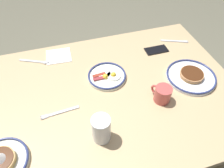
{
  "coord_description": "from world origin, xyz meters",
  "views": [
    {
      "loc": [
        0.16,
        0.7,
        1.59
      ],
      "look_at": [
        -0.07,
        -0.03,
        0.76
      ],
      "focal_mm": 34.1,
      "sensor_mm": 36.0,
      "label": 1
    }
  ],
  "objects_px": {
    "plate_far_companion": "(191,76)",
    "tea_spoon": "(39,62)",
    "cell_phone": "(156,50)",
    "plate_near_main": "(107,76)",
    "paper_napkin": "(59,56)",
    "plate_center_pancakes": "(1,161)",
    "fork_near": "(60,112)",
    "fork_far": "(175,41)",
    "coffee_mug": "(162,94)",
    "drinking_glass": "(101,130)"
  },
  "relations": [
    {
      "from": "coffee_mug",
      "to": "paper_napkin",
      "type": "relative_size",
      "value": 0.72
    },
    {
      "from": "coffee_mug",
      "to": "paper_napkin",
      "type": "xyz_separation_m",
      "value": [
        0.46,
        -0.5,
        -0.04
      ]
    },
    {
      "from": "coffee_mug",
      "to": "plate_near_main",
      "type": "bearing_deg",
      "value": -46.4
    },
    {
      "from": "plate_center_pancakes",
      "to": "fork_near",
      "type": "relative_size",
      "value": 1.14
    },
    {
      "from": "plate_near_main",
      "to": "tea_spoon",
      "type": "height_order",
      "value": "plate_near_main"
    },
    {
      "from": "plate_near_main",
      "to": "paper_napkin",
      "type": "relative_size",
      "value": 1.44
    },
    {
      "from": "plate_center_pancakes",
      "to": "paper_napkin",
      "type": "xyz_separation_m",
      "value": [
        -0.31,
        -0.62,
        -0.02
      ]
    },
    {
      "from": "plate_near_main",
      "to": "fork_far",
      "type": "xyz_separation_m",
      "value": [
        -0.53,
        -0.19,
        -0.01
      ]
    },
    {
      "from": "plate_center_pancakes",
      "to": "plate_far_companion",
      "type": "xyz_separation_m",
      "value": [
        -0.99,
        -0.21,
        -0.0
      ]
    },
    {
      "from": "paper_napkin",
      "to": "plate_far_companion",
      "type": "bearing_deg",
      "value": 149.22
    },
    {
      "from": "plate_center_pancakes",
      "to": "fork_far",
      "type": "distance_m",
      "value": 1.2
    },
    {
      "from": "drinking_glass",
      "to": "fork_far",
      "type": "height_order",
      "value": "drinking_glass"
    },
    {
      "from": "cell_phone",
      "to": "plate_near_main",
      "type": "bearing_deg",
      "value": 21.69
    },
    {
      "from": "coffee_mug",
      "to": "tea_spoon",
      "type": "xyz_separation_m",
      "value": [
        0.58,
        -0.48,
        -0.04
      ]
    },
    {
      "from": "paper_napkin",
      "to": "fork_far",
      "type": "xyz_separation_m",
      "value": [
        -0.77,
        0.07,
        0.0
      ]
    },
    {
      "from": "drinking_glass",
      "to": "tea_spoon",
      "type": "xyz_separation_m",
      "value": [
        0.24,
        -0.6,
        -0.06
      ]
    },
    {
      "from": "plate_center_pancakes",
      "to": "paper_napkin",
      "type": "bearing_deg",
      "value": -116.43
    },
    {
      "from": "plate_far_companion",
      "to": "coffee_mug",
      "type": "relative_size",
      "value": 2.56
    },
    {
      "from": "cell_phone",
      "to": "fork_far",
      "type": "bearing_deg",
      "value": -160.91
    },
    {
      "from": "tea_spoon",
      "to": "plate_near_main",
      "type": "bearing_deg",
      "value": 145.62
    },
    {
      "from": "fork_near",
      "to": "drinking_glass",
      "type": "bearing_deg",
      "value": 130.86
    },
    {
      "from": "plate_near_main",
      "to": "tea_spoon",
      "type": "distance_m",
      "value": 0.44
    },
    {
      "from": "cell_phone",
      "to": "tea_spoon",
      "type": "xyz_separation_m",
      "value": [
        0.73,
        -0.11,
        0.0
      ]
    },
    {
      "from": "drinking_glass",
      "to": "paper_napkin",
      "type": "xyz_separation_m",
      "value": [
        0.11,
        -0.62,
        -0.06
      ]
    },
    {
      "from": "tea_spoon",
      "to": "plate_far_companion",
      "type": "bearing_deg",
      "value": 154.41
    },
    {
      "from": "plate_far_companion",
      "to": "fork_near",
      "type": "xyz_separation_m",
      "value": [
        0.74,
        0.02,
        -0.01
      ]
    },
    {
      "from": "paper_napkin",
      "to": "plate_center_pancakes",
      "type": "bearing_deg",
      "value": 63.57
    },
    {
      "from": "coffee_mug",
      "to": "drinking_glass",
      "type": "bearing_deg",
      "value": 18.81
    },
    {
      "from": "fork_far",
      "to": "cell_phone",
      "type": "bearing_deg",
      "value": 18.3
    },
    {
      "from": "plate_far_companion",
      "to": "cell_phone",
      "type": "distance_m",
      "value": 0.29
    },
    {
      "from": "plate_near_main",
      "to": "cell_phone",
      "type": "xyz_separation_m",
      "value": [
        -0.37,
        -0.14,
        -0.01
      ]
    },
    {
      "from": "fork_near",
      "to": "paper_napkin",
      "type": "bearing_deg",
      "value": -96.55
    },
    {
      "from": "plate_near_main",
      "to": "fork_near",
      "type": "relative_size",
      "value": 1.13
    },
    {
      "from": "plate_far_companion",
      "to": "coffee_mug",
      "type": "xyz_separation_m",
      "value": [
        0.23,
        0.09,
        0.03
      ]
    },
    {
      "from": "drinking_glass",
      "to": "fork_near",
      "type": "bearing_deg",
      "value": -49.14
    },
    {
      "from": "tea_spoon",
      "to": "paper_napkin",
      "type": "bearing_deg",
      "value": -170.34
    },
    {
      "from": "cell_phone",
      "to": "fork_far",
      "type": "distance_m",
      "value": 0.17
    },
    {
      "from": "drinking_glass",
      "to": "tea_spoon",
      "type": "distance_m",
      "value": 0.65
    },
    {
      "from": "cell_phone",
      "to": "paper_napkin",
      "type": "xyz_separation_m",
      "value": [
        0.61,
        -0.13,
        -0.0
      ]
    },
    {
      "from": "fork_far",
      "to": "tea_spoon",
      "type": "height_order",
      "value": "tea_spoon"
    },
    {
      "from": "plate_far_companion",
      "to": "tea_spoon",
      "type": "height_order",
      "value": "plate_far_companion"
    },
    {
      "from": "drinking_glass",
      "to": "fork_near",
      "type": "distance_m",
      "value": 0.25
    },
    {
      "from": "drinking_glass",
      "to": "fork_far",
      "type": "relative_size",
      "value": 0.77
    },
    {
      "from": "plate_near_main",
      "to": "plate_center_pancakes",
      "type": "bearing_deg",
      "value": 32.59
    },
    {
      "from": "coffee_mug",
      "to": "tea_spoon",
      "type": "height_order",
      "value": "coffee_mug"
    },
    {
      "from": "plate_center_pancakes",
      "to": "fork_near",
      "type": "bearing_deg",
      "value": -144.4
    },
    {
      "from": "fork_near",
      "to": "tea_spoon",
      "type": "relative_size",
      "value": 1.08
    },
    {
      "from": "paper_napkin",
      "to": "fork_near",
      "type": "xyz_separation_m",
      "value": [
        0.05,
        0.43,
        0.0
      ]
    },
    {
      "from": "coffee_mug",
      "to": "fork_near",
      "type": "height_order",
      "value": "coffee_mug"
    },
    {
      "from": "coffee_mug",
      "to": "fork_far",
      "type": "bearing_deg",
      "value": -125.83
    }
  ]
}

